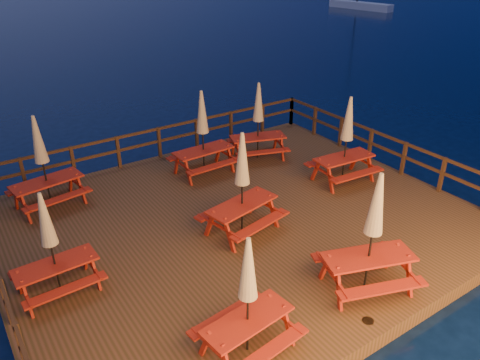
{
  "coord_description": "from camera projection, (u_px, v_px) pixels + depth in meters",
  "views": [
    {
      "loc": [
        -6.0,
        -8.93,
        7.13
      ],
      "look_at": [
        0.46,
        0.6,
        1.19
      ],
      "focal_mm": 35.0,
      "sensor_mm": 36.0,
      "label": 1
    }
  ],
  "objects": [
    {
      "name": "ground",
      "position": [
        239.0,
        231.0,
        12.83
      ],
      "size": [
        500.0,
        500.0,
        0.0
      ],
      "primitive_type": "plane",
      "color": "black",
      "rests_on": "ground"
    },
    {
      "name": "picnic_table_7",
      "position": [
        42.0,
        161.0,
        12.61
      ],
      "size": [
        2.08,
        1.8,
        2.69
      ],
      "rotation": [
        0.0,
        0.0,
        0.14
      ],
      "color": "maroon",
      "rests_on": "deck"
    },
    {
      "name": "picnic_table_4",
      "position": [
        50.0,
        243.0,
        9.47
      ],
      "size": [
        1.73,
        1.45,
        2.41
      ],
      "rotation": [
        0.0,
        0.0,
        0.04
      ],
      "color": "maroon",
      "rests_on": "deck"
    },
    {
      "name": "railing",
      "position": [
        204.0,
        169.0,
        13.6
      ],
      "size": [
        11.8,
        9.75,
        1.1
      ],
      "color": "#321A0F",
      "rests_on": "deck"
    },
    {
      "name": "picnic_table_3",
      "position": [
        203.0,
        132.0,
        14.5
      ],
      "size": [
        1.95,
        1.62,
        2.72
      ],
      "rotation": [
        0.0,
        0.0,
        0.03
      ],
      "color": "maroon",
      "rests_on": "deck"
    },
    {
      "name": "deck_piles",
      "position": [
        239.0,
        240.0,
        12.97
      ],
      "size": [
        11.44,
        9.44,
        1.4
      ],
      "color": "#321A0F",
      "rests_on": "ground"
    },
    {
      "name": "picnic_table_2",
      "position": [
        248.0,
        295.0,
        8.03
      ],
      "size": [
        1.87,
        1.6,
        2.46
      ],
      "rotation": [
        0.0,
        0.0,
        0.11
      ],
      "color": "maroon",
      "rests_on": "deck"
    },
    {
      "name": "picnic_table_5",
      "position": [
        346.0,
        139.0,
        14.02
      ],
      "size": [
        2.02,
        1.71,
        2.7
      ],
      "rotation": [
        0.0,
        0.0,
        -0.09
      ],
      "color": "maroon",
      "rests_on": "deck"
    },
    {
      "name": "sailboat",
      "position": [
        360.0,
        6.0,
        53.42
      ],
      "size": [
        2.59,
        7.85,
        11.5
      ],
      "rotation": [
        0.0,
        0.0,
        0.17
      ],
      "color": "white",
      "rests_on": "ground"
    },
    {
      "name": "deck",
      "position": [
        239.0,
        225.0,
        12.74
      ],
      "size": [
        12.0,
        10.0,
        0.4
      ],
      "primitive_type": "cube",
      "color": "#422F15",
      "rests_on": "ground"
    },
    {
      "name": "picnic_table_6",
      "position": [
        258.0,
        120.0,
        15.57
      ],
      "size": [
        2.23,
        2.03,
        2.64
      ],
      "rotation": [
        0.0,
        0.0,
        -0.33
      ],
      "color": "maroon",
      "rests_on": "deck"
    },
    {
      "name": "picnic_table_1",
      "position": [
        373.0,
        232.0,
        9.51
      ],
      "size": [
        2.35,
        2.14,
        2.76
      ],
      "rotation": [
        0.0,
        0.0,
        -0.34
      ],
      "color": "maroon",
      "rests_on": "deck"
    },
    {
      "name": "picnic_table_0",
      "position": [
        242.0,
        182.0,
        11.47
      ],
      "size": [
        2.17,
        1.9,
        2.72
      ],
      "rotation": [
        0.0,
        0.0,
        0.19
      ],
      "color": "maroon",
      "rests_on": "deck"
    }
  ]
}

